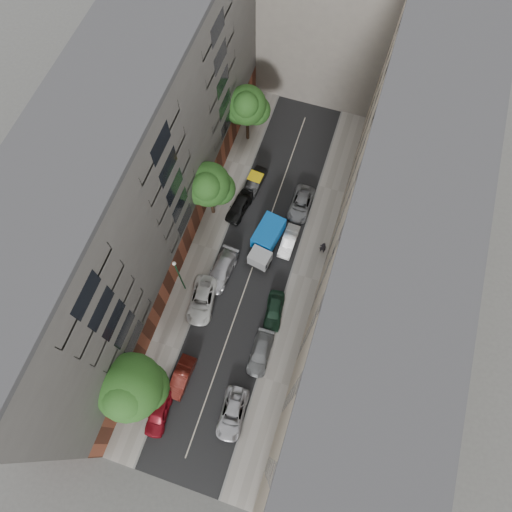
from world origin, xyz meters
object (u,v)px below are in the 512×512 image
at_px(car_right_0, 232,414).
at_px(car_right_4, 301,204).
at_px(car_right_3, 289,241).
at_px(pedestrian, 323,247).
at_px(car_left_0, 158,413).
at_px(car_left_4, 239,206).
at_px(car_left_5, 256,182).
at_px(car_left_3, 222,270).
at_px(tree_mid, 209,186).
at_px(tree_near, 131,389).
at_px(car_right_1, 260,353).
at_px(car_left_2, 202,300).
at_px(tarp_truck, 266,241).
at_px(tree_far, 248,107).
at_px(car_right_2, 274,311).
at_px(car_left_1, 181,377).
at_px(lamp_post, 179,274).

bearing_deg(car_right_0, car_right_4, 85.32).
bearing_deg(car_right_3, pedestrian, 4.35).
distance_m(car_left_0, car_right_0, 6.71).
bearing_deg(car_right_0, car_left_0, -167.32).
distance_m(car_left_0, car_right_3, 21.13).
bearing_deg(car_right_3, car_left_4, 161.82).
relative_size(car_left_5, pedestrian, 2.02).
relative_size(car_left_3, tree_mid, 0.63).
bearing_deg(car_right_0, car_right_3, 85.32).
xyz_separation_m(car_left_3, tree_mid, (-3.21, 6.30, 4.89)).
xyz_separation_m(car_left_5, tree_near, (-2.68, -24.98, 4.79)).
relative_size(car_left_0, car_right_0, 0.88).
bearing_deg(car_left_4, car_right_1, -55.40).
distance_m(car_left_2, pedestrian, 13.54).
distance_m(car_right_0, car_right_4, 22.80).
relative_size(tarp_truck, tree_far, 0.74).
bearing_deg(car_right_4, tree_near, -109.45).
bearing_deg(pedestrian, car_right_2, 72.08).
bearing_deg(pedestrian, car_left_5, -29.91).
xyz_separation_m(car_left_3, pedestrian, (9.20, 5.52, 0.38)).
bearing_deg(car_left_1, car_left_2, 98.06).
bearing_deg(car_right_0, tarp_truck, 92.67).
distance_m(tarp_truck, tree_mid, 8.09).
bearing_deg(car_right_1, car_left_3, 130.96).
distance_m(car_right_4, tree_mid, 10.77).
bearing_deg(car_right_1, car_right_3, 91.45).
xyz_separation_m(car_left_1, pedestrian, (9.20, 16.72, 0.43)).
relative_size(car_right_2, car_right_3, 1.06).
relative_size(tree_mid, pedestrian, 4.18).
relative_size(car_left_0, tree_far, 0.54).
bearing_deg(car_left_5, tree_near, -91.06).
distance_m(tarp_truck, lamp_post, 9.99).
height_order(car_left_2, car_left_5, car_left_2).
height_order(car_left_5, car_right_2, car_right_2).
relative_size(car_left_3, car_left_5, 1.30).
xyz_separation_m(car_left_0, car_right_4, (6.40, 24.80, -0.07)).
distance_m(tarp_truck, car_right_3, 2.57).
xyz_separation_m(car_left_4, pedestrian, (9.89, -2.08, 0.39)).
bearing_deg(tree_near, car_right_4, 70.79).
distance_m(tree_far, lamp_post, 19.64).
relative_size(car_left_1, car_left_2, 0.79).
bearing_deg(pedestrian, car_left_3, 32.75).
height_order(car_left_1, tree_far, tree_far).
distance_m(car_right_3, pedestrian, 3.63).
bearing_deg(car_right_3, car_left_2, -124.02).
bearing_deg(car_left_0, tree_near, 145.64).
relative_size(car_right_2, tree_mid, 0.52).
bearing_deg(tree_near, car_left_0, -28.52).
xyz_separation_m(tree_mid, tree_far, (0.49, 10.50, -0.04)).
bearing_deg(pedestrian, car_left_4, -10.10).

